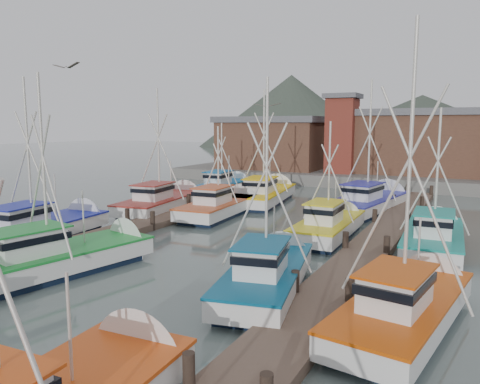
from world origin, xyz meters
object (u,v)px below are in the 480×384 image
at_px(boat_4, 65,257).
at_px(boat_12, 266,194).
at_px(lookout_tower, 342,133).
at_px(boat_8, 223,206).

distance_m(boat_4, boat_12, 21.29).
distance_m(lookout_tower, boat_12, 16.00).
height_order(boat_4, boat_12, boat_12).
bearing_deg(boat_4, boat_12, 100.90).
height_order(boat_8, boat_12, boat_12).
distance_m(lookout_tower, boat_8, 22.35).
bearing_deg(boat_8, boat_12, 82.33).
xyz_separation_m(boat_4, boat_12, (0.14, 21.29, 0.00)).
bearing_deg(boat_12, lookout_tower, 73.08).
relative_size(boat_8, boat_12, 0.88).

